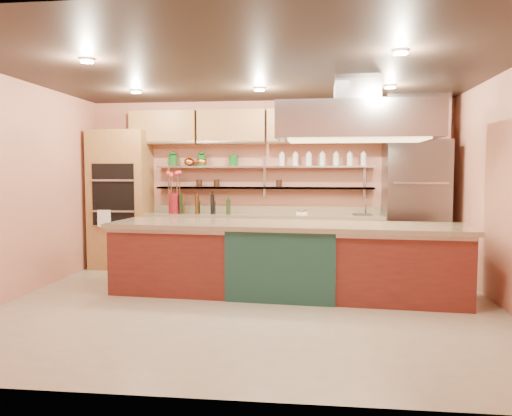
# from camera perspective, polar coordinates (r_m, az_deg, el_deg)

# --- Properties ---
(floor) EXTENTS (6.00, 5.00, 0.02)m
(floor) POSITION_cam_1_polar(r_m,az_deg,el_deg) (6.14, -0.85, -11.19)
(floor) COLOR tan
(floor) RESTS_ON ground
(ceiling) EXTENTS (6.00, 5.00, 0.02)m
(ceiling) POSITION_cam_1_polar(r_m,az_deg,el_deg) (6.04, -0.88, 15.46)
(ceiling) COLOR black
(ceiling) RESTS_ON wall_back
(wall_back) EXTENTS (6.00, 0.04, 2.80)m
(wall_back) POSITION_cam_1_polar(r_m,az_deg,el_deg) (8.41, 1.34, 2.68)
(wall_back) COLOR tan
(wall_back) RESTS_ON floor
(wall_front) EXTENTS (6.00, 0.04, 2.80)m
(wall_front) POSITION_cam_1_polar(r_m,az_deg,el_deg) (3.47, -6.21, 0.59)
(wall_front) COLOR tan
(wall_front) RESTS_ON floor
(wall_left) EXTENTS (0.04, 5.00, 2.80)m
(wall_left) POSITION_cam_1_polar(r_m,az_deg,el_deg) (6.98, -26.10, 1.96)
(wall_left) COLOR tan
(wall_left) RESTS_ON floor
(oven_stack) EXTENTS (0.95, 0.64, 2.30)m
(oven_stack) POSITION_cam_1_polar(r_m,az_deg,el_deg) (8.69, -15.18, 0.93)
(oven_stack) COLOR #9C6D39
(oven_stack) RESTS_ON floor
(refrigerator) EXTENTS (0.95, 0.72, 2.10)m
(refrigerator) POSITION_cam_1_polar(r_m,az_deg,el_deg) (8.19, 17.70, -0.01)
(refrigerator) COLOR slate
(refrigerator) RESTS_ON floor
(back_counter) EXTENTS (3.84, 0.64, 0.93)m
(back_counter) POSITION_cam_1_polar(r_m,az_deg,el_deg) (8.20, 0.79, -3.92)
(back_counter) COLOR tan
(back_counter) RESTS_ON floor
(wall_shelf_lower) EXTENTS (3.60, 0.26, 0.03)m
(wall_shelf_lower) POSITION_cam_1_polar(r_m,az_deg,el_deg) (8.29, 0.91, 2.31)
(wall_shelf_lower) COLOR #A7AAAE
(wall_shelf_lower) RESTS_ON wall_back
(wall_shelf_upper) EXTENTS (3.60, 0.26, 0.03)m
(wall_shelf_upper) POSITION_cam_1_polar(r_m,az_deg,el_deg) (8.29, 0.92, 4.73)
(wall_shelf_upper) COLOR #A7AAAE
(wall_shelf_upper) RESTS_ON wall_back
(upper_cabinets) EXTENTS (4.60, 0.36, 0.55)m
(upper_cabinets) POSITION_cam_1_polar(r_m,az_deg,el_deg) (8.26, 1.24, 9.25)
(upper_cabinets) COLOR #9C6D39
(upper_cabinets) RESTS_ON wall_back
(range_hood) EXTENTS (2.00, 1.00, 0.45)m
(range_hood) POSITION_cam_1_polar(r_m,az_deg,el_deg) (6.53, 11.38, 9.65)
(range_hood) COLOR #A7AAAE
(range_hood) RESTS_ON ceiling
(ceiling_downlights) EXTENTS (4.00, 2.80, 0.02)m
(ceiling_downlights) POSITION_cam_1_polar(r_m,az_deg,el_deg) (6.23, -0.63, 14.83)
(ceiling_downlights) COLOR #FFE5A5
(ceiling_downlights) RESTS_ON ceiling
(island) EXTENTS (4.59, 1.32, 0.94)m
(island) POSITION_cam_1_polar(r_m,az_deg,el_deg) (6.59, 3.29, -5.85)
(island) COLOR maroon
(island) RESTS_ON floor
(flower_vase) EXTENTS (0.22, 0.22, 0.33)m
(flower_vase) POSITION_cam_1_polar(r_m,az_deg,el_deg) (8.36, -9.33, 0.52)
(flower_vase) COLOR maroon
(flower_vase) RESTS_ON back_counter
(oil_bottle_cluster) EXTENTS (0.94, 0.44, 0.29)m
(oil_bottle_cluster) POSITION_cam_1_polar(r_m,az_deg,el_deg) (8.23, -5.83, 0.37)
(oil_bottle_cluster) COLOR black
(oil_bottle_cluster) RESTS_ON back_counter
(kitchen_scale) EXTENTS (0.21, 0.19, 0.10)m
(kitchen_scale) POSITION_cam_1_polar(r_m,az_deg,el_deg) (8.05, 5.25, -0.40)
(kitchen_scale) COLOR silver
(kitchen_scale) RESTS_ON back_counter
(bar_faucet) EXTENTS (0.04, 0.04, 0.25)m
(bar_faucet) POSITION_cam_1_polar(r_m,az_deg,el_deg) (8.19, 12.40, 0.11)
(bar_faucet) COLOR silver
(bar_faucet) RESTS_ON back_counter
(copper_kettle) EXTENTS (0.21, 0.21, 0.14)m
(copper_kettle) POSITION_cam_1_polar(r_m,az_deg,el_deg) (8.51, -7.64, 5.25)
(copper_kettle) COLOR orange
(copper_kettle) RESTS_ON wall_shelf_upper
(green_canister) EXTENTS (0.18, 0.18, 0.18)m
(green_canister) POSITION_cam_1_polar(r_m,az_deg,el_deg) (8.35, -2.60, 5.45)
(green_canister) COLOR #114F18
(green_canister) RESTS_ON wall_shelf_upper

